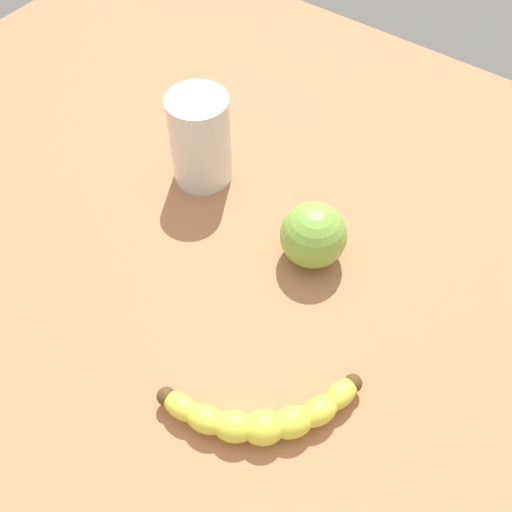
# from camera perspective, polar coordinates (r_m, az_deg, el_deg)

# --- Properties ---
(wooden_tabletop) EXTENTS (1.20, 1.20, 0.03)m
(wooden_tabletop) POSITION_cam_1_polar(r_m,az_deg,el_deg) (0.71, -7.74, -4.22)
(wooden_tabletop) COLOR #B9754D
(wooden_tabletop) RESTS_ON ground
(banana) EXTENTS (0.16, 0.14, 0.03)m
(banana) POSITION_cam_1_polar(r_m,az_deg,el_deg) (0.60, 0.61, -14.83)
(banana) COLOR #E6E344
(banana) RESTS_ON wooden_tabletop
(smoothie_glass) EXTENTS (0.08, 0.08, 0.12)m
(smoothie_glass) POSITION_cam_1_polar(r_m,az_deg,el_deg) (0.77, -5.26, 10.79)
(smoothie_glass) COLOR silver
(smoothie_glass) RESTS_ON wooden_tabletop
(green_apple_fruit) EXTENTS (0.08, 0.08, 0.08)m
(green_apple_fruit) POSITION_cam_1_polar(r_m,az_deg,el_deg) (0.69, 5.42, 1.97)
(green_apple_fruit) COLOR #84B747
(green_apple_fruit) RESTS_ON wooden_tabletop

